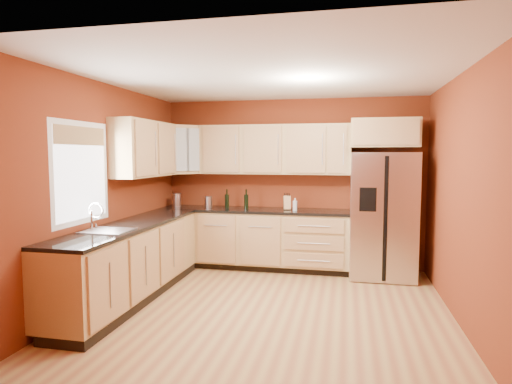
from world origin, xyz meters
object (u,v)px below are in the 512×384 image
at_px(knife_block, 287,203).
at_px(refrigerator, 382,215).
at_px(soap_dispenser, 295,204).
at_px(wine_bottle_a, 227,198).
at_px(canister_left, 177,200).

bearing_deg(knife_block, refrigerator, -17.72).
height_order(refrigerator, soap_dispenser, refrigerator).
height_order(wine_bottle_a, knife_block, wine_bottle_a).
distance_m(canister_left, wine_bottle_a, 0.81).
height_order(canister_left, knife_block, canister_left).
bearing_deg(wine_bottle_a, knife_block, -1.93).
xyz_separation_m(knife_block, soap_dispenser, (0.13, -0.11, -0.01)).
xyz_separation_m(canister_left, wine_bottle_a, (0.81, 0.05, 0.04)).
height_order(refrigerator, wine_bottle_a, refrigerator).
bearing_deg(canister_left, knife_block, 0.62).
height_order(refrigerator, canister_left, refrigerator).
bearing_deg(canister_left, wine_bottle_a, 3.60).
relative_size(refrigerator, wine_bottle_a, 6.14).
distance_m(refrigerator, wine_bottle_a, 2.34).
bearing_deg(wine_bottle_a, soap_dispenser, -7.23).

